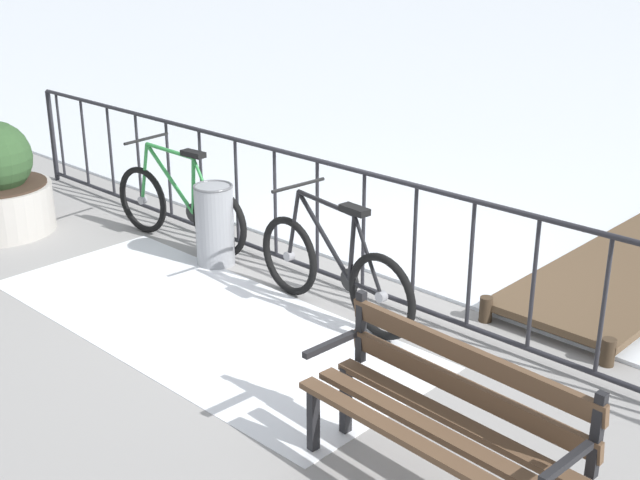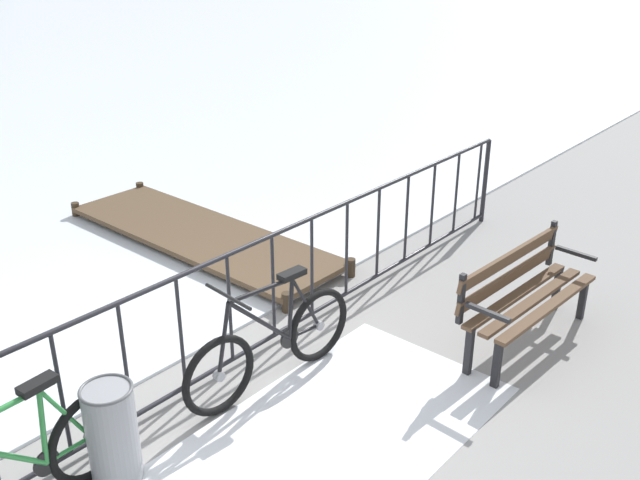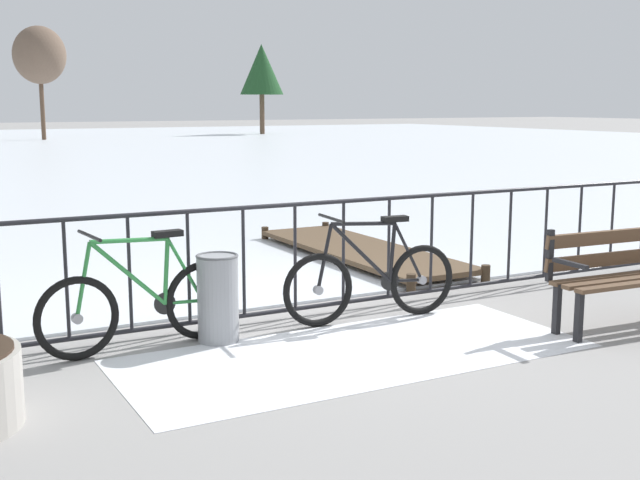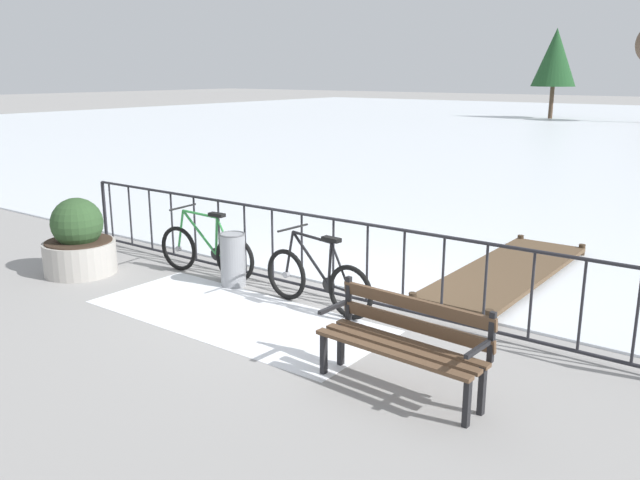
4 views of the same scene
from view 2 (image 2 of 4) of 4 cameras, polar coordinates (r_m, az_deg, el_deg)
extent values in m
plane|color=gray|center=(6.06, -8.72, -11.00)|extent=(160.00, 160.00, 0.00)
cube|color=white|center=(5.20, -2.33, -17.64)|extent=(3.74, 1.57, 0.01)
cylinder|color=#232328|center=(5.53, -9.39, -2.07)|extent=(9.00, 0.04, 0.04)
cylinder|color=#232328|center=(6.02, -8.77, -10.38)|extent=(9.00, 0.04, 0.04)
cylinder|color=#232328|center=(9.04, 13.02, 4.57)|extent=(0.06, 0.06, 1.05)
cylinder|color=#232328|center=(5.18, -19.92, -11.54)|extent=(0.03, 0.03, 0.97)
cylinder|color=#232328|center=(5.38, -15.27, -9.40)|extent=(0.03, 0.03, 0.97)
cylinder|color=#232328|center=(5.63, -11.03, -7.36)|extent=(0.03, 0.03, 0.97)
cylinder|color=#232328|center=(5.90, -7.20, -5.47)|extent=(0.03, 0.03, 0.97)
cylinder|color=#232328|center=(6.21, -3.75, -3.74)|extent=(0.03, 0.03, 0.97)
cylinder|color=#232328|center=(6.54, -0.65, -2.17)|extent=(0.03, 0.03, 0.97)
cylinder|color=#232328|center=(6.89, 2.14, -0.74)|extent=(0.03, 0.03, 0.97)
cylinder|color=#232328|center=(7.26, 4.65, 0.54)|extent=(0.03, 0.03, 0.97)
cylinder|color=#232328|center=(7.65, 6.91, 1.70)|extent=(0.03, 0.03, 0.97)
cylinder|color=#232328|center=(8.05, 8.95, 2.74)|extent=(0.03, 0.03, 0.97)
cylinder|color=#232328|center=(8.46, 10.80, 3.68)|extent=(0.03, 0.03, 0.97)
cylinder|color=#232328|center=(8.88, 12.48, 4.53)|extent=(0.03, 0.03, 0.97)
torus|color=black|center=(6.09, -0.10, -6.80)|extent=(0.66, 0.12, 0.66)
cylinder|color=gray|center=(6.09, -0.10, -6.80)|extent=(0.08, 0.07, 0.08)
torus|color=black|center=(5.53, -8.05, -10.66)|extent=(0.66, 0.12, 0.66)
cylinder|color=gray|center=(5.53, -8.05, -10.66)|extent=(0.08, 0.07, 0.08)
cylinder|color=black|center=(5.76, -2.36, -5.50)|extent=(0.08, 0.04, 0.53)
cylinder|color=black|center=(5.58, -4.77, -6.47)|extent=(0.61, 0.09, 0.59)
cylinder|color=black|center=(5.46, -4.70, -4.00)|extent=(0.63, 0.09, 0.07)
cylinder|color=black|center=(5.99, -1.26, -7.30)|extent=(0.34, 0.06, 0.05)
cylinder|color=black|center=(5.87, -1.14, -5.02)|extent=(0.32, 0.06, 0.56)
cylinder|color=black|center=(5.40, -7.69, -7.88)|extent=(0.16, 0.05, 0.59)
cube|color=black|center=(5.63, -2.25, -2.73)|extent=(0.25, 0.12, 0.05)
cylinder|color=black|center=(5.26, -7.35, -4.49)|extent=(0.07, 0.52, 0.03)
cylinder|color=black|center=(5.89, -2.47, -7.81)|extent=(0.18, 0.04, 0.18)
torus|color=black|center=(5.15, -17.80, -14.70)|extent=(0.66, 0.12, 0.66)
cylinder|color=gray|center=(5.15, -17.80, -14.70)|extent=(0.08, 0.07, 0.08)
cylinder|color=#2D843D|center=(4.85, -21.23, -13.73)|extent=(0.08, 0.04, 0.53)
cylinder|color=#2D843D|center=(5.08, -19.35, -15.47)|extent=(0.34, 0.06, 0.05)
cylinder|color=#2D843D|center=(4.93, -19.58, -12.96)|extent=(0.32, 0.06, 0.56)
cube|color=black|center=(4.69, -21.58, -10.65)|extent=(0.25, 0.12, 0.05)
cylinder|color=black|center=(5.01, -20.96, -16.25)|extent=(0.18, 0.04, 0.18)
cube|color=brown|center=(6.56, 15.41, -4.24)|extent=(1.60, 0.19, 0.04)
cube|color=brown|center=(6.50, 16.58, -4.67)|extent=(1.60, 0.19, 0.04)
cube|color=brown|center=(6.44, 17.78, -5.10)|extent=(1.60, 0.19, 0.04)
cube|color=brown|center=(6.54, 14.82, -2.90)|extent=(1.60, 0.14, 0.12)
cube|color=brown|center=(6.45, 15.00, -1.31)|extent=(1.60, 0.14, 0.12)
cube|color=black|center=(7.18, 20.21, -4.34)|extent=(0.05, 0.06, 0.44)
cube|color=black|center=(7.27, 18.34, -3.69)|extent=(0.05, 0.06, 0.44)
cube|color=black|center=(7.12, 17.97, -0.23)|extent=(0.05, 0.05, 0.45)
cube|color=black|center=(7.04, 19.73, -1.00)|extent=(0.06, 0.40, 0.04)
cube|color=black|center=(5.97, 13.92, -9.56)|extent=(0.05, 0.06, 0.44)
cube|color=black|center=(6.08, 11.77, -8.67)|extent=(0.05, 0.06, 0.44)
cube|color=black|center=(5.91, 11.18, -4.63)|extent=(0.05, 0.05, 0.45)
cube|color=black|center=(5.81, 13.21, -5.64)|extent=(0.06, 0.40, 0.04)
cylinder|color=gray|center=(5.08, -16.21, -14.67)|extent=(0.34, 0.34, 0.72)
torus|color=#545558|center=(4.87, -16.71, -11.35)|extent=(0.35, 0.35, 0.02)
cube|color=brown|center=(8.42, -9.48, 0.42)|extent=(1.10, 3.66, 0.06)
cylinder|color=#3C2E20|center=(6.91, -2.66, -4.98)|extent=(0.10, 0.10, 0.20)
cylinder|color=#3C2E20|center=(7.58, 2.46, -2.21)|extent=(0.10, 0.10, 0.20)
cylinder|color=#3C2E20|center=(9.58, -18.89, 2.27)|extent=(0.10, 0.10, 0.20)
cylinder|color=#3C2E20|center=(10.07, -14.14, 3.91)|extent=(0.10, 0.10, 0.20)
camera|label=1|loc=(7.56, 49.12, 11.95)|focal=47.57mm
camera|label=3|loc=(3.03, 124.06, -46.18)|focal=45.37mm
camera|label=4|loc=(8.48, 59.53, 8.21)|focal=36.92mm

